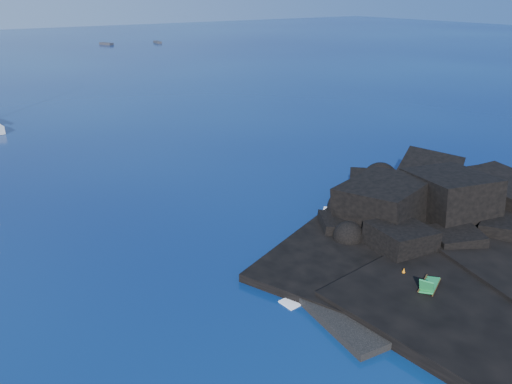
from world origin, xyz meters
TOP-DOWN VIEW (x-y plane):
  - ground at (0.00, 0.00)m, footprint 400.00×400.00m
  - headland at (13.00, 3.00)m, footprint 24.00×24.00m
  - beach at (4.50, 0.50)m, footprint 9.08×6.86m
  - surf_foam at (5.00, 5.00)m, footprint 10.00×8.00m
  - deck_chair at (5.89, -0.64)m, footprint 1.95×1.47m
  - towel at (5.09, 1.93)m, footprint 1.83×1.07m
  - sunbather at (5.09, 1.93)m, footprint 1.68×0.65m
  - marker_cone at (5.90, 0.93)m, footprint 0.45×0.45m
  - distant_boat_a at (32.26, 124.39)m, footprint 2.75×4.60m
  - distant_boat_b at (45.53, 121.07)m, footprint 1.76×4.21m

SIDE VIEW (x-z plane):
  - ground at x=0.00m, z-range 0.00..0.00m
  - headland at x=13.00m, z-range -1.80..1.80m
  - beach at x=4.50m, z-range -0.35..0.35m
  - surf_foam at x=5.00m, z-range -0.03..0.03m
  - distant_boat_a at x=32.26m, z-range -0.29..0.29m
  - distant_boat_b at x=45.53m, z-range -0.27..0.27m
  - towel at x=5.09m, z-range 0.35..0.40m
  - sunbather at x=5.09m, z-range 0.40..0.61m
  - marker_cone at x=5.90m, z-range 0.35..0.88m
  - deck_chair at x=5.89m, z-range 0.35..1.58m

